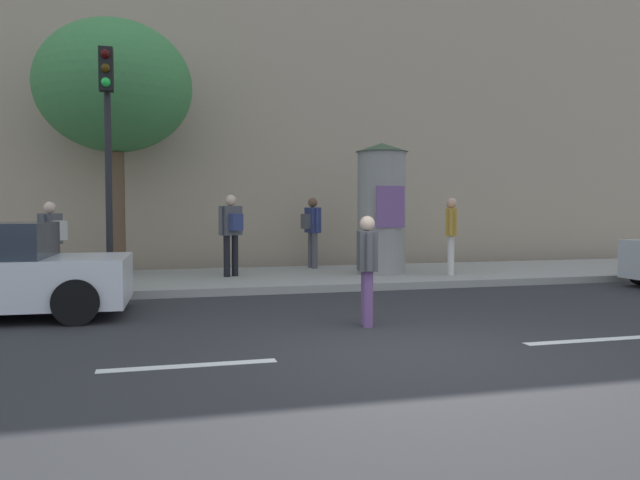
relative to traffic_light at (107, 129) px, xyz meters
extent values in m
plane|color=#2B2B2D|center=(3.50, -5.24, -3.02)|extent=(80.00, 80.00, 0.00)
cube|color=#9E9B93|center=(3.50, 1.76, -2.94)|extent=(36.00, 4.00, 0.15)
cube|color=silver|center=(1.10, -5.24, -3.01)|extent=(1.80, 0.16, 0.01)
cube|color=silver|center=(5.90, -5.24, -3.01)|extent=(1.80, 0.16, 0.01)
cube|color=tan|center=(3.50, 6.76, 1.70)|extent=(36.00, 5.00, 9.45)
cylinder|color=black|center=(0.00, 0.11, -1.11)|extent=(0.12, 0.12, 3.51)
cube|color=black|center=(0.00, -0.07, 1.02)|extent=(0.24, 0.24, 0.75)
sphere|color=#390605|center=(0.00, -0.20, 1.25)|extent=(0.16, 0.16, 0.16)
sphere|color=#3C2906|center=(0.00, -0.20, 1.01)|extent=(0.16, 0.16, 0.16)
sphere|color=green|center=(0.00, -0.20, 0.77)|extent=(0.16, 0.16, 0.16)
cylinder|color=gray|center=(5.71, 1.51, -1.50)|extent=(1.08, 1.08, 2.73)
cone|color=#334C33|center=(5.71, 1.51, -0.04)|extent=(1.19, 1.19, 0.20)
cube|color=#724C84|center=(5.71, 0.96, -1.37)|extent=(0.65, 0.02, 0.90)
cylinder|color=brown|center=(-0.02, 2.64, -1.52)|extent=(0.38, 0.38, 2.69)
ellipsoid|color=#3D7F42|center=(-0.02, 2.64, 1.23)|extent=(3.32, 3.32, 2.82)
cylinder|color=#724C84|center=(3.56, -3.73, -2.64)|extent=(0.14, 0.14, 0.76)
cylinder|color=#724C84|center=(3.60, -3.53, -2.64)|extent=(0.14, 0.14, 0.76)
cube|color=#4C4C51|center=(3.58, -3.63, -1.99)|extent=(0.31, 0.43, 0.54)
cylinder|color=#4C4C51|center=(3.53, -3.87, -1.99)|extent=(0.09, 0.09, 0.51)
cylinder|color=#4C4C51|center=(3.63, -3.39, -1.99)|extent=(0.09, 0.09, 0.51)
sphere|color=beige|center=(3.58, -3.63, -1.62)|extent=(0.21, 0.21, 0.21)
cylinder|color=#4C4C51|center=(4.55, 3.01, -2.43)|extent=(0.14, 0.14, 0.87)
cylinder|color=#4C4C51|center=(4.51, 3.24, -2.43)|extent=(0.14, 0.14, 0.87)
cube|color=navy|center=(4.53, 3.12, -1.69)|extent=(0.32, 0.50, 0.62)
cylinder|color=navy|center=(4.58, 2.85, -1.69)|extent=(0.09, 0.09, 0.59)
cylinder|color=navy|center=(4.48, 3.40, -1.69)|extent=(0.09, 0.09, 0.59)
sphere|color=brown|center=(4.53, 3.12, -1.26)|extent=(0.24, 0.24, 0.24)
cube|color=#4C4C51|center=(4.35, 3.09, -1.72)|extent=(0.21, 0.31, 0.36)
cylinder|color=#B78C33|center=(-1.11, 0.58, -2.47)|extent=(0.14, 0.14, 0.80)
cylinder|color=#B78C33|center=(-1.03, 0.78, -2.47)|extent=(0.14, 0.14, 0.80)
cube|color=#4C4C51|center=(-1.07, 0.68, -1.78)|extent=(0.39, 0.50, 0.57)
cylinder|color=#4C4C51|center=(-1.17, 0.44, -1.78)|extent=(0.09, 0.09, 0.54)
cylinder|color=#4C4C51|center=(-0.97, 0.93, -1.78)|extent=(0.09, 0.09, 0.54)
sphere|color=beige|center=(-1.07, 0.68, -1.39)|extent=(0.22, 0.22, 0.22)
cube|color=silver|center=(-0.90, 0.61, -1.81)|extent=(0.25, 0.32, 0.36)
cylinder|color=black|center=(2.27, 1.70, -2.42)|extent=(0.14, 0.14, 0.89)
cylinder|color=black|center=(2.46, 1.81, -2.42)|extent=(0.14, 0.14, 0.89)
cube|color=#4C4C51|center=(2.36, 1.75, -1.67)|extent=(0.50, 0.43, 0.63)
cylinder|color=#4C4C51|center=(2.14, 1.62, -1.67)|extent=(0.09, 0.09, 0.60)
cylinder|color=#4C4C51|center=(2.59, 1.89, -1.67)|extent=(0.09, 0.09, 0.60)
sphere|color=beige|center=(2.36, 1.75, -1.23)|extent=(0.24, 0.24, 0.24)
cube|color=navy|center=(2.46, 1.60, -1.70)|extent=(0.32, 0.28, 0.36)
cylinder|color=silver|center=(7.08, 0.80, -2.44)|extent=(0.14, 0.14, 0.86)
cylinder|color=silver|center=(7.19, 1.02, -2.44)|extent=(0.14, 0.14, 0.86)
cube|color=#B78C33|center=(7.14, 0.91, -1.70)|extent=(0.44, 0.54, 0.61)
cylinder|color=#B78C33|center=(7.00, 0.66, -1.70)|extent=(0.09, 0.09, 0.58)
cylinder|color=#B78C33|center=(7.27, 1.17, -1.70)|extent=(0.09, 0.09, 0.58)
sphere|color=tan|center=(7.14, 0.91, -1.28)|extent=(0.23, 0.23, 0.23)
cylinder|color=black|center=(-0.27, -2.56, -2.70)|extent=(0.65, 0.25, 0.64)
cylinder|color=black|center=(-0.20, -0.81, -2.70)|extent=(0.65, 0.25, 0.64)
camera|label=1|loc=(0.78, -11.63, -1.42)|focal=34.91mm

